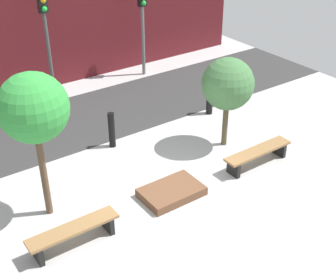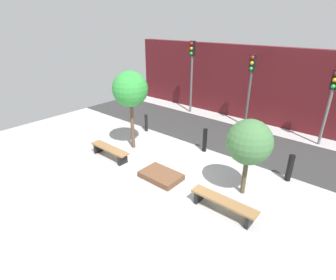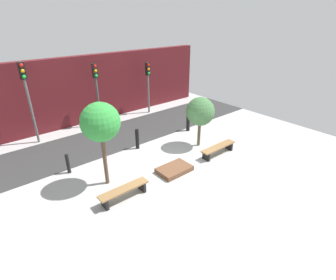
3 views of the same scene
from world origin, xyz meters
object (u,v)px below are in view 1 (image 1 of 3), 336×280
at_px(planter_bed, 172,192).
at_px(traffic_light_mid_west, 45,23).
at_px(bench_right, 258,154).
at_px(bollard_center, 210,99).
at_px(tree_behind_right_bench, 228,84).
at_px(bench_left, 73,232).
at_px(tree_behind_left_bench, 33,109).
at_px(traffic_light_mid_east, 143,13).
at_px(bollard_left, 112,130).

distance_m(planter_bed, traffic_light_mid_west, 7.05).
bearing_deg(bench_right, bollard_center, 73.35).
relative_size(tree_behind_right_bench, bollard_center, 2.56).
height_order(bench_left, planter_bed, bench_left).
distance_m(bench_left, tree_behind_right_bench, 5.47).
xyz_separation_m(bench_right, traffic_light_mid_west, (-2.56, 6.84, 2.17)).
bearing_deg(traffic_light_mid_west, bench_left, -110.52).
distance_m(planter_bed, tree_behind_left_bench, 3.70).
bearing_deg(bench_right, tree_behind_right_bench, 89.83).
xyz_separation_m(bench_right, tree_behind_left_bench, (-5.12, 1.27, 2.23)).
bearing_deg(traffic_light_mid_east, bollard_left, -132.41).
xyz_separation_m(bench_left, planter_bed, (2.56, 0.20, -0.23)).
bearing_deg(traffic_light_mid_east, traffic_light_mid_west, 179.99).
xyz_separation_m(bench_right, planter_bed, (-2.56, 0.20, -0.22)).
xyz_separation_m(bench_right, tree_behind_right_bench, (0.00, 1.27, 1.46)).
xyz_separation_m(tree_behind_left_bench, traffic_light_mid_east, (6.10, 5.56, -0.28)).
relative_size(bench_right, bollard_center, 2.05).
bearing_deg(traffic_light_mid_east, bench_left, -131.75).
height_order(bench_left, tree_behind_left_bench, tree_behind_left_bench).
relative_size(bench_right, traffic_light_mid_west, 0.55).
xyz_separation_m(bollard_left, traffic_light_mid_west, (0.00, 3.88, 1.99)).
bearing_deg(bollard_left, traffic_light_mid_east, 47.59).
bearing_deg(bench_right, tree_behind_left_bench, 165.85).
relative_size(planter_bed, tree_behind_right_bench, 0.57).
height_order(tree_behind_right_bench, bollard_left, tree_behind_right_bench).
height_order(bollard_left, bollard_center, bollard_left).
height_order(bollard_center, traffic_light_mid_west, traffic_light_mid_west).
distance_m(traffic_light_mid_west, traffic_light_mid_east, 3.55).
xyz_separation_m(traffic_light_mid_west, traffic_light_mid_east, (3.54, -0.00, -0.21)).
distance_m(bollard_left, bollard_center, 3.43).
distance_m(bench_right, tree_behind_left_bench, 5.72).
xyz_separation_m(planter_bed, traffic_light_mid_east, (3.54, 6.63, 2.17)).
bearing_deg(bench_left, bollard_center, 26.45).
bearing_deg(tree_behind_right_bench, traffic_light_mid_west, 114.70).
bearing_deg(bench_left, traffic_light_mid_east, 48.43).
height_order(planter_bed, bollard_center, bollard_center).
height_order(planter_bed, bollard_left, bollard_left).
xyz_separation_m(bench_left, bollard_center, (5.99, 2.96, 0.16)).
bearing_deg(traffic_light_mid_west, bollard_left, -90.00).
xyz_separation_m(bench_left, bollard_left, (2.56, 2.96, 0.18)).
distance_m(tree_behind_left_bench, bollard_center, 6.56).
height_order(bench_right, bollard_left, bollard_left).
xyz_separation_m(tree_behind_right_bench, bollard_left, (-2.56, 1.68, -1.28)).
bearing_deg(bench_right, traffic_light_mid_east, 81.65).
bearing_deg(traffic_light_mid_west, bench_right, -69.48).
relative_size(planter_bed, traffic_light_mid_west, 0.39).
relative_size(bollard_center, traffic_light_mid_east, 0.30).
distance_m(bench_right, traffic_light_mid_east, 7.18).
distance_m(bench_right, tree_behind_right_bench, 1.94).
relative_size(planter_bed, bollard_center, 1.46).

